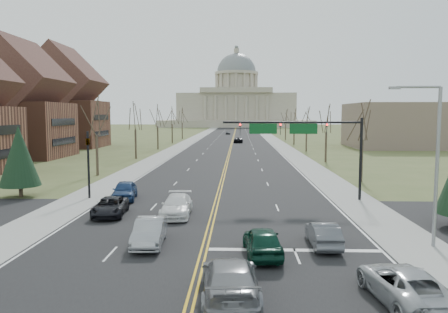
# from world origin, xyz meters

# --- Properties ---
(ground) EXTENTS (600.00, 600.00, 0.00)m
(ground) POSITION_xyz_m (0.00, 0.00, 0.00)
(ground) COLOR #47542A
(ground) RESTS_ON ground
(road) EXTENTS (20.00, 380.00, 0.01)m
(road) POSITION_xyz_m (0.00, 110.00, 0.01)
(road) COLOR black
(road) RESTS_ON ground
(cross_road) EXTENTS (120.00, 14.00, 0.01)m
(cross_road) POSITION_xyz_m (0.00, 6.00, 0.01)
(cross_road) COLOR black
(cross_road) RESTS_ON ground
(sidewalk_left) EXTENTS (4.00, 380.00, 0.03)m
(sidewalk_left) POSITION_xyz_m (-12.00, 110.00, 0.01)
(sidewalk_left) COLOR gray
(sidewalk_left) RESTS_ON ground
(sidewalk_right) EXTENTS (4.00, 380.00, 0.03)m
(sidewalk_right) POSITION_xyz_m (12.00, 110.00, 0.01)
(sidewalk_right) COLOR gray
(sidewalk_right) RESTS_ON ground
(center_line) EXTENTS (0.42, 380.00, 0.01)m
(center_line) POSITION_xyz_m (0.00, 110.00, 0.01)
(center_line) COLOR gold
(center_line) RESTS_ON road
(edge_line_left) EXTENTS (0.15, 380.00, 0.01)m
(edge_line_left) POSITION_xyz_m (-9.80, 110.00, 0.01)
(edge_line_left) COLOR silver
(edge_line_left) RESTS_ON road
(edge_line_right) EXTENTS (0.15, 380.00, 0.01)m
(edge_line_right) POSITION_xyz_m (9.80, 110.00, 0.01)
(edge_line_right) COLOR silver
(edge_line_right) RESTS_ON road
(stop_bar) EXTENTS (9.50, 0.50, 0.01)m
(stop_bar) POSITION_xyz_m (5.00, -1.00, 0.01)
(stop_bar) COLOR silver
(stop_bar) RESTS_ON road
(capitol) EXTENTS (90.00, 60.00, 50.00)m
(capitol) POSITION_xyz_m (0.00, 249.91, 14.20)
(capitol) COLOR #B2AA94
(capitol) RESTS_ON ground
(signal_mast) EXTENTS (12.12, 0.44, 7.20)m
(signal_mast) POSITION_xyz_m (7.45, 13.50, 5.76)
(signal_mast) COLOR black
(signal_mast) RESTS_ON ground
(signal_left) EXTENTS (0.32, 0.36, 6.00)m
(signal_left) POSITION_xyz_m (-11.50, 13.50, 3.71)
(signal_left) COLOR black
(signal_left) RESTS_ON ground
(street_light) EXTENTS (2.90, 0.25, 9.07)m
(street_light) POSITION_xyz_m (12.74, 0.00, 5.23)
(street_light) COLOR gray
(street_light) RESTS_ON ground
(tree_r_0) EXTENTS (3.74, 3.74, 8.50)m
(tree_r_0) POSITION_xyz_m (15.50, 24.00, 6.55)
(tree_r_0) COLOR #32251D
(tree_r_0) RESTS_ON ground
(tree_l_0) EXTENTS (3.96, 3.96, 9.00)m
(tree_l_0) POSITION_xyz_m (-15.50, 28.00, 6.94)
(tree_l_0) COLOR #32251D
(tree_l_0) RESTS_ON ground
(tree_r_1) EXTENTS (3.74, 3.74, 8.50)m
(tree_r_1) POSITION_xyz_m (15.50, 44.00, 6.55)
(tree_r_1) COLOR #32251D
(tree_r_1) RESTS_ON ground
(tree_l_1) EXTENTS (3.96, 3.96, 9.00)m
(tree_l_1) POSITION_xyz_m (-15.50, 48.00, 6.94)
(tree_l_1) COLOR #32251D
(tree_l_1) RESTS_ON ground
(tree_r_2) EXTENTS (3.74, 3.74, 8.50)m
(tree_r_2) POSITION_xyz_m (15.50, 64.00, 6.55)
(tree_r_2) COLOR #32251D
(tree_r_2) RESTS_ON ground
(tree_l_2) EXTENTS (3.96, 3.96, 9.00)m
(tree_l_2) POSITION_xyz_m (-15.50, 68.00, 6.94)
(tree_l_2) COLOR #32251D
(tree_l_2) RESTS_ON ground
(tree_r_3) EXTENTS (3.74, 3.74, 8.50)m
(tree_r_3) POSITION_xyz_m (15.50, 84.00, 6.55)
(tree_r_3) COLOR #32251D
(tree_r_3) RESTS_ON ground
(tree_l_3) EXTENTS (3.96, 3.96, 9.00)m
(tree_l_3) POSITION_xyz_m (-15.50, 88.00, 6.94)
(tree_l_3) COLOR #32251D
(tree_l_3) RESTS_ON ground
(tree_r_4) EXTENTS (3.74, 3.74, 8.50)m
(tree_r_4) POSITION_xyz_m (15.50, 104.00, 6.55)
(tree_r_4) COLOR #32251D
(tree_r_4) RESTS_ON ground
(tree_l_4) EXTENTS (3.96, 3.96, 9.00)m
(tree_l_4) POSITION_xyz_m (-15.50, 108.00, 6.94)
(tree_l_4) COLOR #32251D
(tree_l_4) RESTS_ON ground
(conifer_l) EXTENTS (3.64, 3.64, 6.50)m
(conifer_l) POSITION_xyz_m (-18.00, 14.00, 3.74)
(conifer_l) COLOR #32251D
(conifer_l) RESTS_ON ground
(bldg_left_mid) EXTENTS (15.10, 14.28, 20.75)m
(bldg_left_mid) POSITION_xyz_m (-36.00, 50.00, 8.54)
(bldg_left_mid) COLOR brown
(bldg_left_mid) RESTS_ON ground
(bldg_left_far) EXTENTS (17.10, 14.28, 23.25)m
(bldg_left_far) POSITION_xyz_m (-38.00, 74.00, 9.54)
(bldg_left_far) COLOR brown
(bldg_left_far) RESTS_ON ground
(bldg_right_mass) EXTENTS (25.00, 20.00, 10.00)m
(bldg_right_mass) POSITION_xyz_m (40.00, 76.00, 5.00)
(bldg_right_mass) COLOR #786655
(bldg_right_mass) RESTS_ON ground
(car_nb_inner_lead) EXTENTS (2.18, 4.70, 1.56)m
(car_nb_inner_lead) POSITION_xyz_m (3.18, -1.97, 0.79)
(car_nb_inner_lead) COLOR #0B3124
(car_nb_inner_lead) RESTS_ON road
(car_nb_outer_lead) EXTENTS (1.49, 4.23, 1.39)m
(car_nb_outer_lead) POSITION_xyz_m (6.72, -0.18, 0.71)
(car_nb_outer_lead) COLOR #53565C
(car_nb_outer_lead) RESTS_ON road
(car_nb_outer_second) EXTENTS (3.02, 5.50, 1.46)m
(car_nb_outer_second) POSITION_xyz_m (8.54, -7.56, 0.74)
(car_nb_outer_second) COLOR #AFB2B7
(car_nb_outer_second) RESTS_ON road
(car_nb_inner_second) EXTENTS (2.66, 5.80, 1.64)m
(car_nb_inner_second) POSITION_xyz_m (1.57, -7.47, 0.83)
(car_nb_inner_second) COLOR gray
(car_nb_inner_second) RESTS_ON road
(car_sb_inner_lead) EXTENTS (1.88, 4.67, 1.51)m
(car_sb_inner_lead) POSITION_xyz_m (-3.21, -0.26, 0.77)
(car_sb_inner_lead) COLOR #919498
(car_sb_inner_lead) RESTS_ON road
(car_sb_outer_lead) EXTENTS (2.65, 4.96, 1.33)m
(car_sb_outer_lead) POSITION_xyz_m (-7.64, 6.89, 0.67)
(car_sb_outer_lead) COLOR black
(car_sb_outer_lead) RESTS_ON road
(car_sb_inner_second) EXTENTS (2.26, 5.25, 1.51)m
(car_sb_inner_second) POSITION_xyz_m (-2.69, 6.98, 0.77)
(car_sb_inner_second) COLOR white
(car_sb_inner_second) RESTS_ON road
(car_sb_outer_second) EXTENTS (2.55, 4.98, 1.62)m
(car_sb_outer_second) POSITION_xyz_m (-8.14, 12.93, 0.82)
(car_sb_outer_second) COLOR navy
(car_sb_outer_second) RESTS_ON road
(car_far_nb) EXTENTS (2.37, 5.13, 1.42)m
(car_far_nb) POSITION_xyz_m (1.65, 90.58, 0.72)
(car_far_nb) COLOR black
(car_far_nb) RESTS_ON road
(car_far_sb) EXTENTS (1.72, 4.05, 1.36)m
(car_far_sb) POSITION_xyz_m (-2.30, 137.57, 0.69)
(car_far_sb) COLOR #44474B
(car_far_sb) RESTS_ON road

